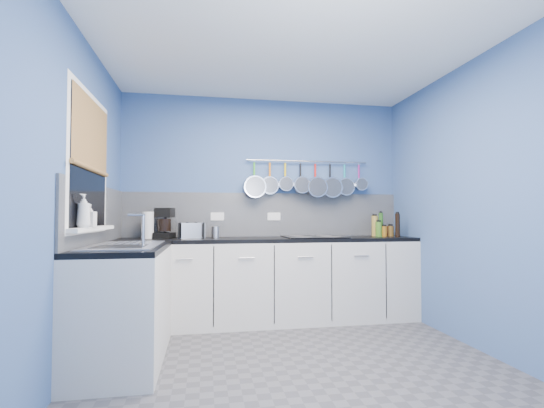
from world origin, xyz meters
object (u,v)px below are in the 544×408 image
object	(u,v)px
coffee_maker	(164,223)
soap_bottle_b	(90,216)
soap_bottle_a	(84,211)
canister	(215,232)
toaster	(192,230)
hob	(313,237)
paper_towel	(148,225)

from	to	relation	value
coffee_maker	soap_bottle_b	bearing A→B (deg)	-96.23
soap_bottle_a	canister	world-z (taller)	soap_bottle_a
coffee_maker	toaster	distance (m)	0.30
coffee_maker	toaster	xyz separation A→B (m)	(0.28, -0.03, -0.08)
soap_bottle_b	canister	xyz separation A→B (m)	(0.95, 1.10, -0.17)
coffee_maker	toaster	size ratio (longest dim) A/B	1.27
canister	hob	size ratio (longest dim) A/B	0.19
canister	paper_towel	bearing A→B (deg)	-179.64
soap_bottle_b	hob	distance (m)	2.27
soap_bottle_b	canister	size ratio (longest dim) A/B	1.41
soap_bottle_b	coffee_maker	size ratio (longest dim) A/B	0.54
soap_bottle_b	paper_towel	world-z (taller)	soap_bottle_b
toaster	canister	world-z (taller)	toaster
hob	canister	bearing A→B (deg)	175.16
soap_bottle_a	soap_bottle_b	world-z (taller)	soap_bottle_a
soap_bottle_a	hob	size ratio (longest dim) A/B	0.37
coffee_maker	hob	xyz separation A→B (m)	(1.60, -0.11, -0.15)
coffee_maker	hob	size ratio (longest dim) A/B	0.50
hob	toaster	bearing A→B (deg)	176.43
paper_towel	coffee_maker	world-z (taller)	coffee_maker
soap_bottle_a	hob	xyz separation A→B (m)	(2.02, 1.16, -0.26)
soap_bottle_a	toaster	bearing A→B (deg)	60.49
coffee_maker	canister	size ratio (longest dim) A/B	2.62
toaster	canister	bearing A→B (deg)	-15.34
paper_towel	canister	world-z (taller)	paper_towel
soap_bottle_a	soap_bottle_b	size ratio (longest dim) A/B	1.39
canister	hob	bearing A→B (deg)	-4.84
canister	soap_bottle_b	bearing A→B (deg)	-130.85
soap_bottle_b	paper_towel	xyz separation A→B (m)	(0.25, 1.10, -0.10)
paper_towel	coffee_maker	distance (m)	0.17
soap_bottle_a	hob	world-z (taller)	soap_bottle_a
paper_towel	hob	bearing A→B (deg)	-2.78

